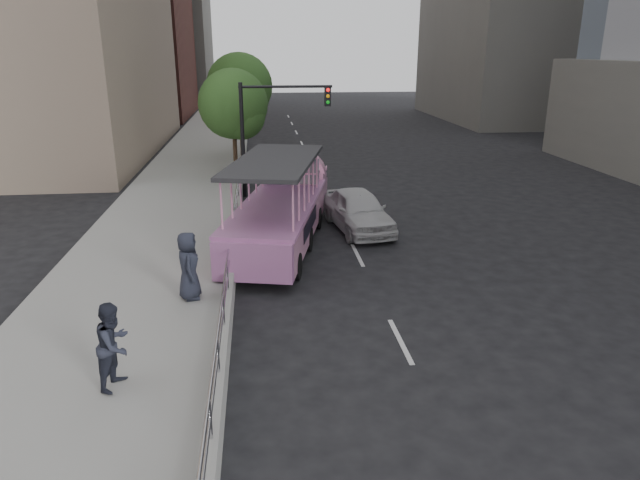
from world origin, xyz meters
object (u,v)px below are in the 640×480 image
(parking_sign, at_px, (249,184))
(pedestrian_mid, at_px, (114,345))
(pedestrian_far, at_px, (188,266))
(street_tree_near, at_px, (235,107))
(duck_boat, at_px, (283,208))
(car, at_px, (358,210))
(street_tree_far, at_px, (241,89))
(traffic_signal, at_px, (268,121))

(parking_sign, bearing_deg, pedestrian_mid, -102.16)
(pedestrian_mid, relative_size, pedestrian_far, 0.96)
(street_tree_near, bearing_deg, pedestrian_far, -93.04)
(duck_boat, xyz_separation_m, street_tree_near, (-1.91, 10.01, 2.64))
(car, distance_m, street_tree_near, 10.72)
(car, distance_m, parking_sign, 4.33)
(street_tree_near, xyz_separation_m, street_tree_far, (0.20, 6.00, 0.49))
(pedestrian_mid, relative_size, street_tree_far, 0.27)
(duck_boat, distance_m, traffic_signal, 6.98)
(car, xyz_separation_m, parking_sign, (-4.12, 1.01, 0.89))
(parking_sign, distance_m, street_tree_far, 14.33)
(car, bearing_deg, duck_boat, -170.99)
(parking_sign, height_order, traffic_signal, traffic_signal)
(pedestrian_mid, bearing_deg, traffic_signal, 6.05)
(car, height_order, street_tree_near, street_tree_near)
(car, relative_size, traffic_signal, 0.87)
(car, height_order, parking_sign, parking_sign)
(duck_boat, xyz_separation_m, pedestrian_far, (-2.73, -5.54, 0.03))
(pedestrian_far, height_order, traffic_signal, traffic_signal)
(pedestrian_mid, bearing_deg, street_tree_near, 12.67)
(duck_boat, relative_size, pedestrian_mid, 5.60)
(traffic_signal, relative_size, street_tree_near, 0.91)
(pedestrian_mid, bearing_deg, street_tree_far, 13.45)
(duck_boat, distance_m, pedestrian_mid, 10.28)
(pedestrian_far, xyz_separation_m, street_tree_far, (1.02, 21.55, 3.09))
(traffic_signal, height_order, street_tree_far, street_tree_far)
(duck_boat, relative_size, street_tree_near, 1.72)
(parking_sign, relative_size, street_tree_far, 0.41)
(pedestrian_mid, distance_m, traffic_signal, 16.69)
(pedestrian_far, relative_size, parking_sign, 0.69)
(traffic_signal, bearing_deg, parking_sign, -101.09)
(car, relative_size, street_tree_near, 0.79)
(street_tree_far, bearing_deg, duck_boat, -83.92)
(car, xyz_separation_m, traffic_signal, (-3.20, 5.66, 2.73))
(duck_boat, height_order, parking_sign, duck_boat)
(parking_sign, bearing_deg, car, -13.74)
(traffic_signal, bearing_deg, car, -60.48)
(duck_boat, height_order, car, duck_boat)
(duck_boat, xyz_separation_m, traffic_signal, (-0.31, 6.58, 2.32))
(street_tree_far, bearing_deg, street_tree_near, -91.91)
(car, distance_m, pedestrian_far, 8.58)
(duck_boat, bearing_deg, street_tree_far, 96.08)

